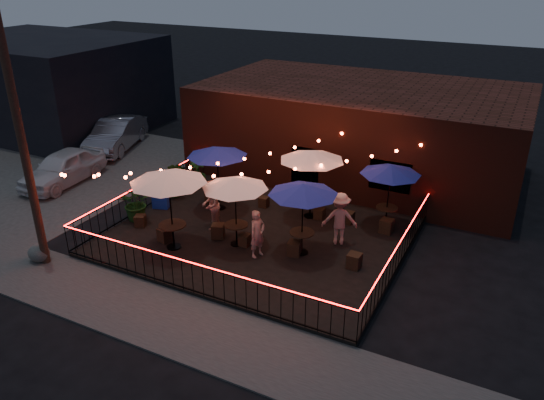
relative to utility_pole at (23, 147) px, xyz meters
The scene contains 39 objects.
ground 7.21m from the utility_pole, 25.71° to the left, with size 110.00×110.00×0.00m, color black.
patio 8.11m from the utility_pole, 40.43° to the left, with size 10.00×8.00×0.15m, color black.
sidewalk 6.74m from the utility_pole, ahead, with size 18.00×2.50×0.05m, color #3E3B39.
parking_lot 10.15m from the utility_pole, 135.00° to the left, with size 11.00×12.00×0.02m, color #3E3B39.
brick_building 14.27m from the utility_pole, 63.05° to the left, with size 14.00×8.00×4.00m.
background_building 17.19m from the utility_pole, 137.37° to the left, with size 12.00×9.00×5.00m, color black.
utility_pole is the anchor object (origin of this frame).
fence_front 6.38m from the utility_pole, ahead, with size 10.00×0.04×1.04m.
fence_left 5.70m from the utility_pole, 85.03° to the left, with size 0.04×8.00×1.04m.
fence_right 11.85m from the utility_pole, 23.86° to the left, with size 0.04×8.00×1.04m.
festoon_lights 6.32m from the utility_pole, 44.40° to the left, with size 10.02×8.72×1.32m.
cafe_table_0 4.33m from the utility_pole, 37.96° to the left, with size 3.22×3.22×2.78m.
cafe_table_1 6.76m from the utility_pole, 63.11° to the left, with size 2.46×2.46×2.54m.
cafe_table_2 6.46m from the utility_pole, 36.21° to the left, with size 2.84×2.84×2.44m.
cafe_table_3 9.49m from the utility_pole, 46.71° to the left, with size 2.53×2.53×2.65m.
cafe_table_4 8.53m from the utility_pole, 29.90° to the left, with size 2.72×2.72×2.49m.
cafe_table_5 11.92m from the utility_pole, 38.75° to the left, with size 2.77×2.77×2.37m.
bistro_chair_0 5.03m from the utility_pole, 69.36° to the left, with size 0.36×0.36×0.43m, color black.
bistro_chair_1 5.30m from the utility_pole, 45.35° to the left, with size 0.41×0.41×0.49m, color black.
bistro_chair_2 7.49m from the utility_pole, 81.23° to the left, with size 0.34×0.34×0.41m, color black.
bistro_chair_3 7.53m from the utility_pole, 69.01° to the left, with size 0.38×0.38×0.45m, color black.
bistro_chair_4 6.74m from the utility_pole, 42.11° to the left, with size 0.42×0.42×0.50m, color black.
bistro_chair_5 7.46m from the utility_pole, 35.01° to the left, with size 0.35×0.35×0.41m, color black.
bistro_chair_6 8.91m from the utility_pole, 56.62° to the left, with size 0.34×0.34×0.41m, color black.
bistro_chair_7 10.30m from the utility_pole, 44.87° to the left, with size 0.36×0.36×0.43m, color black.
bistro_chair_8 8.89m from the utility_pole, 29.01° to the left, with size 0.41×0.41×0.49m, color black.
bistro_chair_9 10.63m from the utility_pole, 24.08° to the left, with size 0.41×0.41×0.49m, color black.
bistro_chair_10 11.13m from the utility_pole, 41.26° to the left, with size 0.38×0.38×0.45m, color black.
bistro_chair_11 12.17m from the utility_pole, 36.25° to the left, with size 0.43×0.43×0.51m, color black.
patron_a 7.55m from the utility_pole, 28.89° to the left, with size 0.60×0.39×1.63m, color tan.
patron_b 6.37m from the utility_pole, 50.38° to the left, with size 0.88×0.68×1.81m, color tan.
patron_c 10.16m from the utility_pole, 33.42° to the left, with size 1.21×0.69×1.87m, color beige.
potted_shrub_a 4.90m from the utility_pole, 77.61° to the left, with size 1.21×1.05×1.34m, color #123F0D.
potted_shrub_b 6.78m from the utility_pole, 82.38° to the left, with size 0.84×0.68×1.53m, color #10340C.
potted_shrub_c 8.05m from the utility_pole, 82.27° to the left, with size 0.71×0.71×1.26m, color #143F14.
cooler 6.05m from the utility_pole, 79.62° to the left, with size 0.77×0.65×0.87m.
boulder 3.69m from the utility_pole, behind, with size 0.82×0.70×0.64m, color #42433E.
car_white 7.74m from the utility_pole, 131.90° to the left, with size 1.72×4.28×1.46m, color white.
car_silver 11.88m from the utility_pole, 120.58° to the left, with size 1.69×4.84×1.59m, color #A3A3AA.
Camera 1 is at (7.97, -12.53, 9.09)m, focal length 35.00 mm.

